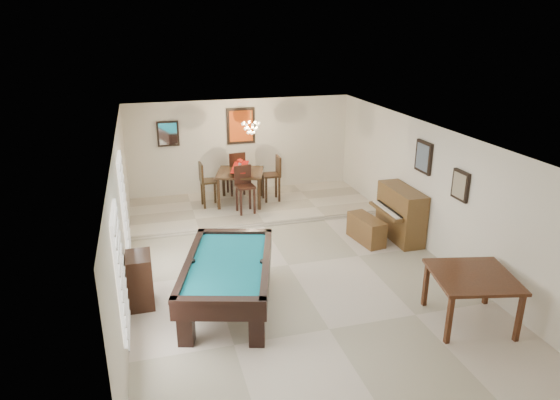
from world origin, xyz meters
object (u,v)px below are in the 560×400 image
square_table (470,299)px  upright_piano (395,214)px  pool_table (228,285)px  apothecary_chest (140,280)px  dining_chair_east (271,178)px  dining_chair_south (245,190)px  piano_bench (366,229)px  chandelier (251,124)px  dining_table (240,185)px  dining_chair_north (235,173)px  dining_chair_west (209,184)px  flower_vase (240,163)px

square_table → upright_piano: size_ratio=0.88×
pool_table → apothecary_chest: size_ratio=2.76×
upright_piano → dining_chair_east: bearing=125.7°
dining_chair_south → apothecary_chest: bearing=-131.9°
piano_bench → apothecary_chest: size_ratio=1.10×
square_table → piano_bench: bearing=94.3°
square_table → dining_chair_south: dining_chair_south is taller
dining_chair_south → chandelier: chandelier is taller
pool_table → dining_chair_south: bearing=90.5°
chandelier → apothecary_chest: bearing=-125.4°
dining_table → piano_bench: bearing=-52.3°
upright_piano → chandelier: size_ratio=2.29×
upright_piano → dining_chair_south: (-2.86, 2.14, 0.12)m
dining_table → square_table: bearing=-68.3°
piano_bench → dining_table: bearing=127.7°
dining_chair_north → apothecary_chest: bearing=55.0°
dining_table → chandelier: bearing=-46.8°
dining_chair_east → pool_table: bearing=-21.6°
dining_table → dining_chair_east: (0.80, -0.02, 0.11)m
apothecary_chest → square_table: bearing=-21.3°
piano_bench → dining_chair_north: dining_chair_north is taller
piano_bench → chandelier: (-1.94, 2.57, 1.92)m
dining_chair_south → dining_chair_north: 1.45m
dining_table → dining_chair_west: dining_chair_west is taller
pool_table → upright_piano: upright_piano is taller
upright_piano → dining_chair_north: (-2.83, 3.58, 0.13)m
upright_piano → apothecary_chest: size_ratio=1.51×
upright_piano → dining_chair_west: 4.61m
piano_bench → dining_table: dining_table is taller
dining_chair_west → chandelier: size_ratio=1.88×
dining_table → chandelier: 1.65m
dining_chair_south → chandelier: 1.60m
dining_table → chandelier: size_ratio=1.90×
piano_bench → apothecary_chest: bearing=-164.2°
dining_table → flower_vase: size_ratio=5.38×
square_table → upright_piano: bearing=82.8°
square_table → dining_table: (-2.43, 6.10, 0.17)m
dining_chair_south → dining_chair_west: (-0.77, 0.68, -0.00)m
upright_piano → piano_bench: (-0.65, 0.03, -0.30)m
square_table → dining_chair_west: 6.88m
apothecary_chest → dining_chair_south: (2.51, 3.45, 0.23)m
pool_table → piano_bench: 3.80m
flower_vase → dining_chair_north: dining_chair_north is taller
dining_chair_south → dining_chair_east: bearing=34.3°
upright_piano → dining_table: 4.03m
upright_piano → flower_vase: 4.07m
flower_vase → dining_chair_south: (-0.02, -0.72, -0.48)m
apothecary_chest → dining_chair_east: (3.33, 4.15, 0.25)m
piano_bench → chandelier: chandelier is taller
dining_table → dining_chair_north: 0.73m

